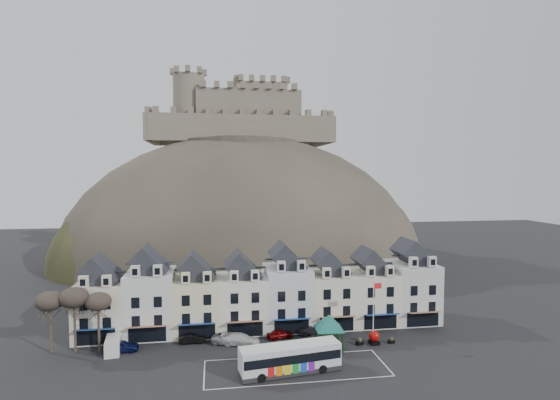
{
  "coord_description": "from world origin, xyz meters",
  "views": [
    {
      "loc": [
        -7.77,
        -49.42,
        23.62
      ],
      "look_at": [
        3.51,
        24.0,
        19.08
      ],
      "focal_mm": 28.0,
      "sensor_mm": 36.0,
      "label": 1
    }
  ],
  "objects_px": {
    "white_van": "(113,345)",
    "car_navy": "(121,346)",
    "flagpole": "(374,308)",
    "car_maroon": "(280,334)",
    "bus_shelter": "(329,322)",
    "red_buoy": "(374,337)",
    "car_silver": "(230,339)",
    "car_white": "(241,339)",
    "bus": "(290,357)",
    "car_charcoal": "(311,330)",
    "car_black": "(192,339)"
  },
  "relations": [
    {
      "from": "bus_shelter",
      "to": "car_charcoal",
      "type": "relative_size",
      "value": 1.92
    },
    {
      "from": "bus_shelter",
      "to": "car_maroon",
      "type": "distance_m",
      "value": 8.12
    },
    {
      "from": "flagpole",
      "to": "car_navy",
      "type": "relative_size",
      "value": 1.94
    },
    {
      "from": "car_silver",
      "to": "car_charcoal",
      "type": "height_order",
      "value": "car_silver"
    },
    {
      "from": "car_black",
      "to": "car_white",
      "type": "bearing_deg",
      "value": -104.97
    },
    {
      "from": "flagpole",
      "to": "car_maroon",
      "type": "xyz_separation_m",
      "value": [
        -12.5,
        4.04,
        -4.39
      ]
    },
    {
      "from": "white_van",
      "to": "car_charcoal",
      "type": "relative_size",
      "value": 1.15
    },
    {
      "from": "red_buoy",
      "to": "white_van",
      "type": "relative_size",
      "value": 0.43
    },
    {
      "from": "bus",
      "to": "white_van",
      "type": "xyz_separation_m",
      "value": [
        -22.09,
        9.32,
        -0.92
      ]
    },
    {
      "from": "bus",
      "to": "red_buoy",
      "type": "height_order",
      "value": "bus"
    },
    {
      "from": "red_buoy",
      "to": "flagpole",
      "type": "height_order",
      "value": "flagpole"
    },
    {
      "from": "bus",
      "to": "car_charcoal",
      "type": "relative_size",
      "value": 3.23
    },
    {
      "from": "bus",
      "to": "car_black",
      "type": "xyz_separation_m",
      "value": [
        -11.87,
        10.97,
        -1.25
      ]
    },
    {
      "from": "bus_shelter",
      "to": "car_black",
      "type": "distance_m",
      "value": 19.13
    },
    {
      "from": "bus_shelter",
      "to": "car_silver",
      "type": "xyz_separation_m",
      "value": [
        -13.09,
        3.78,
        -2.9
      ]
    },
    {
      "from": "car_navy",
      "to": "car_silver",
      "type": "xyz_separation_m",
      "value": [
        14.4,
        0.65,
        -0.05
      ]
    },
    {
      "from": "bus_shelter",
      "to": "car_maroon",
      "type": "height_order",
      "value": "bus_shelter"
    },
    {
      "from": "car_black",
      "to": "car_charcoal",
      "type": "relative_size",
      "value": 1.0
    },
    {
      "from": "car_black",
      "to": "car_navy",
      "type": "bearing_deg",
      "value": 99.14
    },
    {
      "from": "flagpole",
      "to": "car_black",
      "type": "distance_m",
      "value": 25.55
    },
    {
      "from": "bus_shelter",
      "to": "car_maroon",
      "type": "bearing_deg",
      "value": 146.54
    },
    {
      "from": "bus",
      "to": "flagpole",
      "type": "height_order",
      "value": "flagpole"
    },
    {
      "from": "car_charcoal",
      "to": "flagpole",
      "type": "bearing_deg",
      "value": -138.19
    },
    {
      "from": "flagpole",
      "to": "car_navy",
      "type": "xyz_separation_m",
      "value": [
        -34.02,
        2.53,
        -4.25
      ]
    },
    {
      "from": "car_black",
      "to": "car_charcoal",
      "type": "xyz_separation_m",
      "value": [
        17.0,
        0.77,
        0.0
      ]
    },
    {
      "from": "car_charcoal",
      "to": "red_buoy",
      "type": "bearing_deg",
      "value": -138.1
    },
    {
      "from": "white_van",
      "to": "car_white",
      "type": "relative_size",
      "value": 0.82
    },
    {
      "from": "bus_shelter",
      "to": "red_buoy",
      "type": "height_order",
      "value": "bus_shelter"
    },
    {
      "from": "car_navy",
      "to": "car_white",
      "type": "bearing_deg",
      "value": -92.96
    },
    {
      "from": "white_van",
      "to": "car_black",
      "type": "height_order",
      "value": "white_van"
    },
    {
      "from": "bus_shelter",
      "to": "car_white",
      "type": "distance_m",
      "value": 12.42
    },
    {
      "from": "bus",
      "to": "white_van",
      "type": "relative_size",
      "value": 2.81
    },
    {
      "from": "red_buoy",
      "to": "flagpole",
      "type": "bearing_deg",
      "value": 161.89
    },
    {
      "from": "white_van",
      "to": "car_black",
      "type": "relative_size",
      "value": 1.15
    },
    {
      "from": "red_buoy",
      "to": "white_van",
      "type": "bearing_deg",
      "value": 175.85
    },
    {
      "from": "car_white",
      "to": "car_maroon",
      "type": "relative_size",
      "value": 1.44
    },
    {
      "from": "red_buoy",
      "to": "car_silver",
      "type": "bearing_deg",
      "value": 170.76
    },
    {
      "from": "red_buoy",
      "to": "car_maroon",
      "type": "height_order",
      "value": "red_buoy"
    },
    {
      "from": "car_charcoal",
      "to": "car_maroon",
      "type": "bearing_deg",
      "value": 85.01
    },
    {
      "from": "red_buoy",
      "to": "car_black",
      "type": "distance_m",
      "value": 25.23
    },
    {
      "from": "flagpole",
      "to": "car_white",
      "type": "distance_m",
      "value": 18.87
    },
    {
      "from": "red_buoy",
      "to": "white_van",
      "type": "distance_m",
      "value": 35.19
    },
    {
      "from": "car_silver",
      "to": "car_charcoal",
      "type": "relative_size",
      "value": 1.34
    },
    {
      "from": "white_van",
      "to": "bus",
      "type": "bearing_deg",
      "value": -30.14
    },
    {
      "from": "bus",
      "to": "car_silver",
      "type": "height_order",
      "value": "bus"
    },
    {
      "from": "red_buoy",
      "to": "car_maroon",
      "type": "bearing_deg",
      "value": 162.1
    },
    {
      "from": "car_silver",
      "to": "car_maroon",
      "type": "relative_size",
      "value": 1.37
    },
    {
      "from": "white_van",
      "to": "car_navy",
      "type": "height_order",
      "value": "white_van"
    },
    {
      "from": "bus_shelter",
      "to": "flagpole",
      "type": "xyz_separation_m",
      "value": [
        6.53,
        0.6,
        1.4
      ]
    },
    {
      "from": "car_black",
      "to": "car_charcoal",
      "type": "distance_m",
      "value": 17.02
    }
  ]
}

